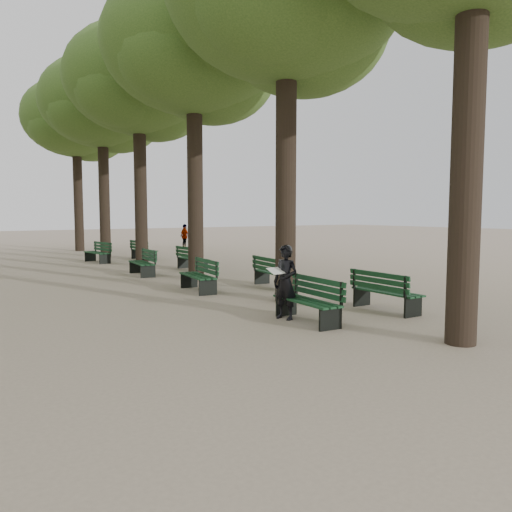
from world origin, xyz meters
TOP-DOWN VIEW (x-y plane):
  - ground at (0.00, 0.00)m, footprint 120.00×120.00m
  - tree_central_2 at (1.50, 8.00)m, footprint 6.00×6.00m
  - tree_central_3 at (1.50, 13.00)m, footprint 6.00×6.00m
  - tree_central_4 at (1.50, 18.00)m, footprint 6.00×6.00m
  - tree_central_5 at (1.50, 23.00)m, footprint 6.00×6.00m
  - bench_left_0 at (0.37, 0.77)m, footprint 0.70×1.84m
  - bench_left_1 at (0.37, 5.65)m, footprint 0.79×1.86m
  - bench_left_2 at (0.37, 10.04)m, footprint 0.75×1.85m
  - bench_left_3 at (0.37, 15.54)m, footprint 0.81×1.86m
  - bench_right_0 at (2.63, 0.67)m, footprint 0.63×1.82m
  - bench_right_1 at (2.63, 5.08)m, footprint 0.81×1.86m
  - bench_right_2 at (2.63, 10.55)m, footprint 0.60×1.81m
  - bench_right_3 at (2.63, 15.70)m, footprint 0.78×1.85m
  - man_with_map at (0.19, 1.27)m, footprint 0.68×0.70m
  - pedestrian_c at (7.52, 21.40)m, footprint 0.38×0.92m

SIDE VIEW (x-z plane):
  - ground at x=0.00m, z-range 0.00..0.00m
  - bench_left_0 at x=0.37m, z-range -0.19..0.73m
  - bench_left_1 at x=0.37m, z-range -0.19..0.73m
  - bench_left_2 at x=0.37m, z-range -0.19..0.73m
  - bench_left_3 at x=0.37m, z-range -0.19..0.73m
  - bench_right_0 at x=2.63m, z-range -0.19..0.73m
  - bench_right_1 at x=2.63m, z-range -0.19..0.73m
  - bench_right_2 at x=2.63m, z-range -0.19..0.73m
  - bench_right_3 at x=2.63m, z-range -0.19..0.73m
  - pedestrian_c at x=7.52m, z-range 0.00..1.53m
  - man_with_map at x=0.19m, z-range 0.00..1.58m
  - tree_central_2 at x=1.50m, z-range 2.68..12.63m
  - tree_central_3 at x=1.50m, z-range 2.68..12.63m
  - tree_central_4 at x=1.50m, z-range 2.68..12.63m
  - tree_central_5 at x=1.50m, z-range 2.68..12.63m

